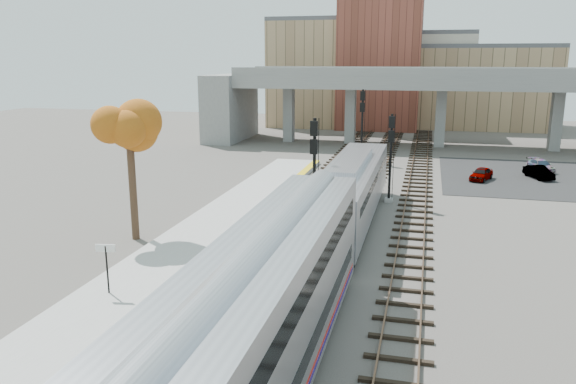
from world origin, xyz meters
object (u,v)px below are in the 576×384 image
at_px(coach, 237,360).
at_px(car_a, 481,174).
at_px(locomotive, 352,190).
at_px(car_b, 539,172).
at_px(signal_mast_mid, 390,160).
at_px(tree, 129,130).
at_px(car_c, 541,166).
at_px(signal_mast_near, 314,176).
at_px(signal_mast_far, 362,125).

height_order(coach, car_a, coach).
distance_m(locomotive, coach, 22.61).
xyz_separation_m(coach, car_b, (14.47, 40.66, -2.19)).
distance_m(locomotive, car_b, 23.20).
bearing_deg(signal_mast_mid, tree, -138.27).
bearing_deg(car_c, signal_mast_near, -141.40).
distance_m(signal_mast_near, signal_mast_mid, 9.24).
relative_size(coach, signal_mast_far, 3.35).
xyz_separation_m(locomotive, tree, (-12.11, -6.29, 4.31)).
height_order(locomotive, car_b, locomotive).
distance_m(signal_mast_far, car_b, 17.64).
bearing_deg(signal_mast_far, tree, -108.75).
distance_m(locomotive, signal_mast_mid, 6.67).
relative_size(coach, car_a, 7.58).
bearing_deg(coach, car_b, 70.41).
bearing_deg(signal_mast_far, car_c, -4.90).
bearing_deg(tree, car_b, 42.48).
xyz_separation_m(signal_mast_mid, car_b, (12.47, 11.76, -2.60)).
height_order(tree, car_c, tree).
xyz_separation_m(coach, signal_mast_mid, (2.00, 28.90, 0.41)).
height_order(locomotive, tree, tree).
bearing_deg(signal_mast_mid, signal_mast_far, 103.62).
xyz_separation_m(signal_mast_far, tree, (-10.01, -29.50, 2.81)).
height_order(locomotive, signal_mast_mid, signal_mast_mid).
distance_m(car_b, car_c, 3.75).
relative_size(locomotive, signal_mast_far, 2.55).
relative_size(signal_mast_far, tree, 0.84).
bearing_deg(signal_mast_far, signal_mast_near, -90.00).
height_order(coach, car_c, coach).
bearing_deg(signal_mast_mid, car_b, 43.31).
height_order(signal_mast_mid, signal_mast_far, signal_mast_far).
bearing_deg(car_c, tree, -149.50).
height_order(signal_mast_near, signal_mast_far, signal_mast_far).
distance_m(tree, car_a, 31.62).
bearing_deg(car_b, signal_mast_near, -151.49).
height_order(signal_mast_mid, car_b, signal_mast_mid).
xyz_separation_m(coach, signal_mast_near, (-2.10, 20.63, 0.71)).
relative_size(coach, tree, 2.82).
bearing_deg(coach, car_c, 70.98).
bearing_deg(car_a, coach, -81.28).
height_order(coach, signal_mast_mid, signal_mast_mid).
bearing_deg(signal_mast_far, coach, -87.38).
bearing_deg(car_a, locomotive, -97.92).
bearing_deg(locomotive, car_c, 54.87).
relative_size(locomotive, car_a, 5.78).
relative_size(signal_mast_mid, tree, 0.75).
relative_size(signal_mast_far, car_a, 2.26).
relative_size(car_a, car_b, 0.95).
distance_m(signal_mast_far, tree, 31.28).
bearing_deg(signal_mast_near, car_b, 50.40).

